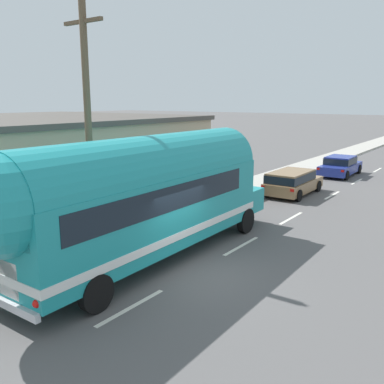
{
  "coord_description": "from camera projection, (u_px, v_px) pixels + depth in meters",
  "views": [
    {
      "loc": [
        7.06,
        -9.79,
        5.2
      ],
      "look_at": [
        -2.06,
        2.75,
        1.79
      ],
      "focal_mm": 39.18,
      "sensor_mm": 36.0,
      "label": 1
    }
  ],
  "objects": [
    {
      "name": "car_second",
      "position": [
        340.0,
        165.0,
        29.33
      ],
      "size": [
        2.01,
        4.64,
        1.37
      ],
      "color": "navy",
      "rests_on": "ground"
    },
    {
      "name": "painted_bus",
      "position": [
        140.0,
        195.0,
        13.06
      ],
      "size": [
        2.73,
        12.41,
        4.12
      ],
      "color": "teal",
      "rests_on": "ground"
    },
    {
      "name": "lane_markings",
      "position": [
        289.0,
        190.0,
        24.66
      ],
      "size": [
        3.66,
        80.0,
        0.01
      ],
      "color": "silver",
      "rests_on": "ground"
    },
    {
      "name": "car_lead",
      "position": [
        292.0,
        181.0,
        23.29
      ],
      "size": [
        2.02,
        4.42,
        1.37
      ],
      "color": "olive",
      "rests_on": "ground"
    },
    {
      "name": "ground_plane",
      "position": [
        194.0,
        273.0,
        12.91
      ],
      "size": [
        300.0,
        300.0,
        0.0
      ],
      "primitive_type": "plane",
      "color": "#565454"
    },
    {
      "name": "sidewalk_slab",
      "position": [
        228.0,
        193.0,
        23.55
      ],
      "size": [
        2.54,
        90.0,
        0.15
      ],
      "primitive_type": "cube",
      "color": "#ADA89E",
      "rests_on": "ground"
    },
    {
      "name": "utility_pole",
      "position": [
        88.0,
        123.0,
        14.29
      ],
      "size": [
        1.8,
        0.24,
        8.5
      ],
      "color": "brown",
      "rests_on": "ground"
    }
  ]
}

